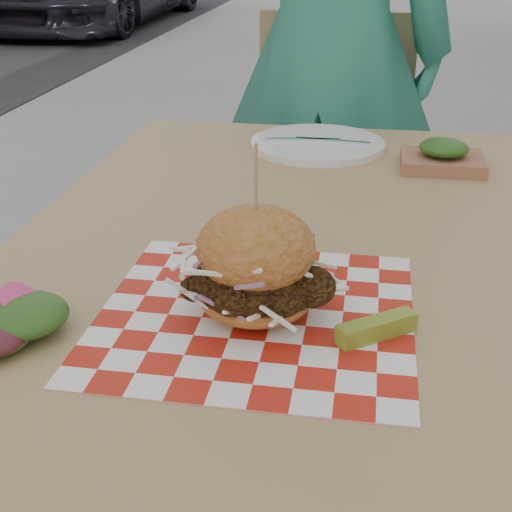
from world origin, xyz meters
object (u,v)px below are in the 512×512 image
object	(u,v)px
patio_table	(291,279)
patio_chair	(329,167)
sandwich	(256,269)
diner	(329,46)

from	to	relation	value
patio_table	patio_chair	size ratio (longest dim) A/B	1.26
patio_chair	sandwich	bearing A→B (deg)	-92.09
patio_table	sandwich	distance (m)	0.28
diner	patio_table	xyz separation A→B (m)	(0.02, -0.94, -0.20)
patio_table	patio_chair	xyz separation A→B (m)	(-0.00, 0.92, -0.12)
patio_table	patio_chair	world-z (taller)	patio_chair
patio_table	sandwich	world-z (taller)	sandwich
diner	patio_table	world-z (taller)	diner
patio_chair	sandwich	world-z (taller)	sandwich
patio_table	sandwich	size ratio (longest dim) A/B	5.92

